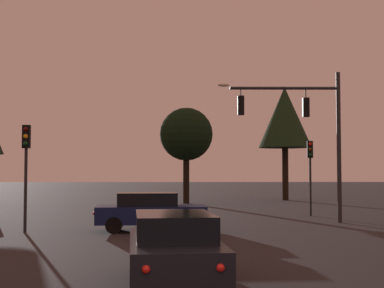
% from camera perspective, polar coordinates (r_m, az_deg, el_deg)
% --- Properties ---
extents(ground_plane, '(168.00, 168.00, 0.00)m').
position_cam_1_polar(ground_plane, '(31.60, -0.73, -7.21)').
color(ground_plane, '#262326').
rests_on(ground_plane, ground).
extents(traffic_signal_mast_arm, '(5.73, 0.41, 6.98)m').
position_cam_1_polar(traffic_signal_mast_arm, '(25.37, 11.98, 2.31)').
color(traffic_signal_mast_arm, '#232326').
rests_on(traffic_signal_mast_arm, ground).
extents(traffic_light_corner_left, '(0.32, 0.36, 4.16)m').
position_cam_1_polar(traffic_light_corner_left, '(21.61, -17.30, -1.24)').
color(traffic_light_corner_left, '#232326').
rests_on(traffic_light_corner_left, ground).
extents(traffic_light_corner_right, '(0.33, 0.37, 3.97)m').
position_cam_1_polar(traffic_light_corner_right, '(29.10, 12.50, -1.94)').
color(traffic_light_corner_right, '#232326').
rests_on(traffic_light_corner_right, ground).
extents(car_nearside_lane, '(2.14, 4.45, 1.52)m').
position_cam_1_polar(car_nearside_lane, '(11.13, -1.98, -11.06)').
color(car_nearside_lane, black).
rests_on(car_nearside_lane, ground).
extents(car_crossing_right, '(4.43, 1.91, 1.52)m').
position_cam_1_polar(car_crossing_right, '(21.29, -4.46, -7.15)').
color(car_crossing_right, '#0F1947').
rests_on(car_crossing_right, ground).
extents(tree_behind_sign, '(4.32, 4.32, 9.31)m').
position_cam_1_polar(tree_behind_sign, '(44.53, 9.88, 2.78)').
color(tree_behind_sign, black).
rests_on(tree_behind_sign, ground).
extents(tree_center_horizon, '(3.92, 3.92, 7.06)m').
position_cam_1_polar(tree_center_horizon, '(39.40, -0.62, 1.00)').
color(tree_center_horizon, black).
rests_on(tree_center_horizon, ground).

